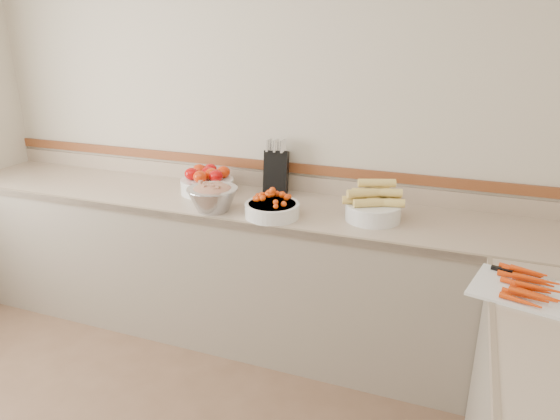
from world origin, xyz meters
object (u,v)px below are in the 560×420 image
(tomato_bowl, at_px, (207,182))
(rhubarb_bowl, at_px, (213,196))
(cherry_tomato_bowl, at_px, (272,207))
(cutting_board, at_px, (527,288))
(corn_bowl, at_px, (373,206))
(knife_block, at_px, (276,171))

(tomato_bowl, relative_size, rhubarb_bowl, 1.15)
(cherry_tomato_bowl, relative_size, cutting_board, 0.66)
(corn_bowl, bearing_deg, rhubarb_bowl, -168.67)
(rhubarb_bowl, xyz_separation_m, cutting_board, (1.59, -0.41, -0.07))
(tomato_bowl, distance_m, cutting_board, 1.91)
(corn_bowl, relative_size, rhubarb_bowl, 1.15)
(cutting_board, bearing_deg, rhubarb_bowl, 165.66)
(tomato_bowl, xyz_separation_m, corn_bowl, (1.06, -0.11, 0.00))
(corn_bowl, relative_size, cutting_board, 0.73)
(knife_block, relative_size, corn_bowl, 1.06)
(knife_block, height_order, cutting_board, knife_block)
(knife_block, distance_m, rhubarb_bowl, 0.49)
(cutting_board, bearing_deg, knife_block, 148.60)
(knife_block, xyz_separation_m, cherry_tomato_bowl, (0.13, -0.41, -0.09))
(cutting_board, bearing_deg, tomato_bowl, 158.69)
(corn_bowl, bearing_deg, cherry_tomato_bowl, -163.97)
(corn_bowl, bearing_deg, cutting_board, -39.16)
(knife_block, height_order, cherry_tomato_bowl, knife_block)
(cherry_tomato_bowl, relative_size, rhubarb_bowl, 1.04)
(tomato_bowl, bearing_deg, cherry_tomato_bowl, -26.02)
(tomato_bowl, height_order, cutting_board, tomato_bowl)
(knife_block, height_order, tomato_bowl, knife_block)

